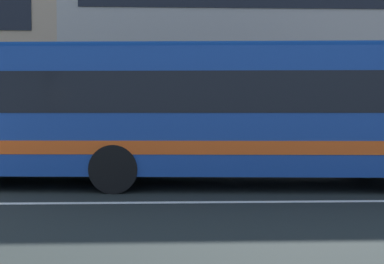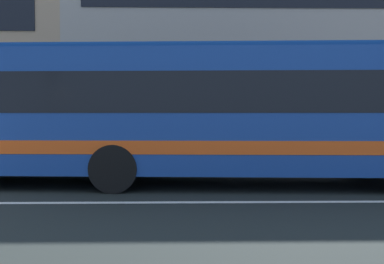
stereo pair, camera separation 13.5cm
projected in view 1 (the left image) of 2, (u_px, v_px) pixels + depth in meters
apartment_block_right at (291, 26)px, 21.39m from camera, size 21.11×8.90×12.33m
transit_bus at (158, 110)px, 9.74m from camera, size 12.62×3.20×3.12m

